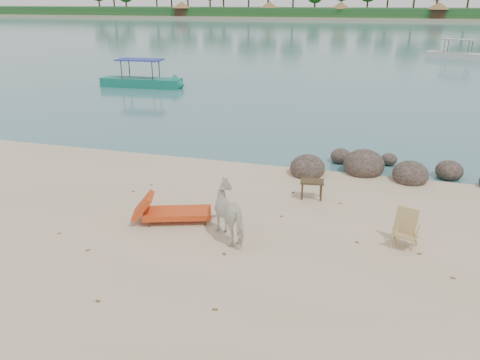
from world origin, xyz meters
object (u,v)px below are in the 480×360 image
Objects in this scene: lounge_chair at (177,210)px; deck_chair at (406,231)px; cow at (233,213)px; side_table at (312,191)px; boulders at (375,169)px; boat_near at (140,64)px.

lounge_chair is 2.53× the size of deck_chair.
side_table is (1.43, 2.78, -0.37)m from cow.
cow is 3.14m from side_table.
lounge_chair is at bearing -59.77° from cow.
deck_chair reaches higher than boulders.
deck_chair is at bearing 144.35° from cow.
boat_near reaches higher than side_table.
cow is 0.72× the size of lounge_chair.
cow is 1.65m from lounge_chair.
deck_chair is 0.14× the size of boat_near.
cow is 0.26× the size of boat_near.
cow is 21.40m from boat_near.
side_table is 0.11× the size of boat_near.
boulders is 19.46m from boat_near.
boulders reaches higher than side_table.
deck_chair is at bearing -51.70° from boat_near.
lounge_chair is (-1.56, 0.42, -0.32)m from cow.
boat_near is at bearing 153.59° from deck_chair.
boulders is at bearing 26.85° from lounge_chair.
boat_near reaches higher than cow.
boulders is at bearing -44.07° from boat_near.
boat_near reaches higher than deck_chair.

